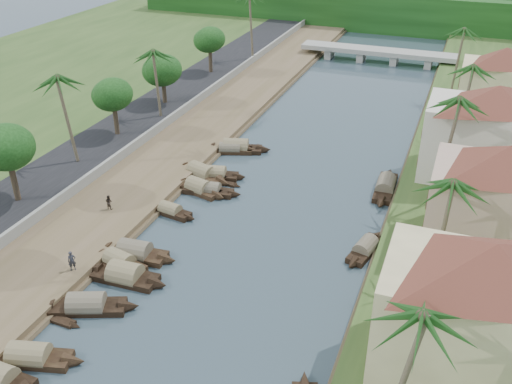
% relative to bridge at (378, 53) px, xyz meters
% --- Properties ---
extents(ground, '(220.00, 220.00, 0.00)m').
position_rel_bridge_xyz_m(ground, '(-0.00, -72.00, -1.72)').
color(ground, '#32424B').
rests_on(ground, ground).
extents(left_bank, '(10.00, 180.00, 0.80)m').
position_rel_bridge_xyz_m(left_bank, '(-16.00, -52.00, -1.32)').
color(left_bank, brown).
rests_on(left_bank, ground).
extents(right_bank, '(16.00, 180.00, 1.20)m').
position_rel_bridge_xyz_m(right_bank, '(19.00, -52.00, -1.12)').
color(right_bank, '#2C461C').
rests_on(right_bank, ground).
extents(road, '(8.00, 180.00, 1.40)m').
position_rel_bridge_xyz_m(road, '(-24.50, -52.00, -1.02)').
color(road, black).
rests_on(road, ground).
extents(retaining_wall, '(0.40, 180.00, 1.10)m').
position_rel_bridge_xyz_m(retaining_wall, '(-20.20, -52.00, -0.37)').
color(retaining_wall, gray).
rests_on(retaining_wall, left_bank).
extents(treeline, '(120.00, 14.00, 8.00)m').
position_rel_bridge_xyz_m(treeline, '(-0.00, 28.00, 2.28)').
color(treeline, '#11340E').
rests_on(treeline, ground).
extents(bridge, '(28.00, 4.00, 2.40)m').
position_rel_bridge_xyz_m(bridge, '(0.00, 0.00, 0.00)').
color(bridge, gray).
rests_on(bridge, ground).
extents(building_near, '(14.85, 14.85, 10.20)m').
position_rel_bridge_xyz_m(building_near, '(18.99, -74.00, 4.66)').
color(building_near, beige).
rests_on(building_near, right_bank).
extents(building_mid, '(14.11, 14.11, 9.70)m').
position_rel_bridge_xyz_m(building_mid, '(19.99, -58.00, 4.41)').
color(building_mid, tan).
rests_on(building_mid, right_bank).
extents(building_far, '(15.59, 15.59, 10.20)m').
position_rel_bridge_xyz_m(building_far, '(18.99, -44.00, 4.66)').
color(building_far, beige).
rests_on(building_far, right_bank).
extents(building_distant, '(12.62, 12.62, 9.20)m').
position_rel_bridge_xyz_m(building_distant, '(19.99, -24.00, 4.16)').
color(building_distant, beige).
rests_on(building_distant, right_bank).
extents(sampan_2, '(8.27, 3.74, 2.15)m').
position_rel_bridge_xyz_m(sampan_2, '(-9.25, -82.24, -1.31)').
color(sampan_2, black).
rests_on(sampan_2, ground).
extents(sampan_3, '(8.37, 4.69, 2.24)m').
position_rel_bridge_xyz_m(sampan_3, '(-8.75, -76.31, -1.31)').
color(sampan_3, black).
rests_on(sampan_3, ground).
extents(sampan_4, '(7.33, 3.15, 2.06)m').
position_rel_bridge_xyz_m(sampan_4, '(-9.55, -70.47, -1.31)').
color(sampan_4, black).
rests_on(sampan_4, ground).
extents(sampan_5, '(7.90, 2.39, 2.47)m').
position_rel_bridge_xyz_m(sampan_5, '(-8.02, -71.98, -1.30)').
color(sampan_5, black).
rests_on(sampan_5, ground).
extents(sampan_6, '(8.18, 2.49, 2.39)m').
position_rel_bridge_xyz_m(sampan_6, '(-9.03, -68.81, -1.30)').
color(sampan_6, black).
rests_on(sampan_6, ground).
extents(sampan_7, '(6.31, 2.23, 1.72)m').
position_rel_bridge_xyz_m(sampan_7, '(-9.60, -61.20, -1.32)').
color(sampan_7, black).
rests_on(sampan_7, ground).
extents(sampan_8, '(7.38, 3.50, 2.23)m').
position_rel_bridge_xyz_m(sampan_8, '(-9.02, -55.97, -1.31)').
color(sampan_8, black).
rests_on(sampan_8, ground).
extents(sampan_9, '(7.57, 2.33, 1.93)m').
position_rel_bridge_xyz_m(sampan_9, '(-7.88, -55.98, -1.32)').
color(sampan_9, black).
rests_on(sampan_9, ground).
extents(sampan_10, '(8.52, 4.25, 2.30)m').
position_rel_bridge_xyz_m(sampan_10, '(-10.25, -52.66, -1.30)').
color(sampan_10, black).
rests_on(sampan_10, ground).
extents(sampan_11, '(7.41, 3.21, 2.10)m').
position_rel_bridge_xyz_m(sampan_11, '(-8.73, -52.44, -1.31)').
color(sampan_11, black).
rests_on(sampan_11, ground).
extents(sampan_12, '(7.56, 3.68, 1.84)m').
position_rel_bridge_xyz_m(sampan_12, '(-9.79, -45.66, -1.32)').
color(sampan_12, black).
rests_on(sampan_12, ground).
extents(sampan_13, '(8.97, 4.17, 2.38)m').
position_rel_bridge_xyz_m(sampan_13, '(-9.26, -44.96, -1.30)').
color(sampan_13, black).
rests_on(sampan_13, ground).
extents(sampan_15, '(2.96, 7.12, 1.92)m').
position_rel_bridge_xyz_m(sampan_15, '(9.90, -60.86, -1.32)').
color(sampan_15, black).
rests_on(sampan_15, ground).
extents(sampan_16, '(2.12, 9.29, 2.25)m').
position_rel_bridge_xyz_m(sampan_16, '(9.60, -48.53, -1.31)').
color(sampan_16, black).
rests_on(sampan_16, ground).
extents(canoe_1, '(4.79, 0.99, 0.77)m').
position_rel_bridge_xyz_m(canoe_1, '(-10.35, -78.16, -1.62)').
color(canoe_1, black).
rests_on(canoe_1, ground).
extents(canoe_2, '(4.82, 1.02, 0.70)m').
position_rel_bridge_xyz_m(canoe_2, '(-7.46, -53.38, -1.62)').
color(canoe_2, black).
rests_on(canoe_2, ground).
extents(palm_0, '(3.20, 3.20, 11.15)m').
position_rel_bridge_xyz_m(palm_0, '(15.00, -80.82, 8.87)').
color(palm_0, brown).
rests_on(palm_0, ground).
extents(palm_1, '(3.20, 3.20, 10.38)m').
position_rel_bridge_xyz_m(palm_1, '(16.00, -64.39, 8.11)').
color(palm_1, brown).
rests_on(palm_1, ground).
extents(palm_2, '(3.20, 3.20, 12.29)m').
position_rel_bridge_xyz_m(palm_2, '(15.00, -51.26, 9.95)').
color(palm_2, brown).
rests_on(palm_2, ground).
extents(palm_3, '(3.20, 3.20, 10.69)m').
position_rel_bridge_xyz_m(palm_3, '(16.00, -34.27, 8.41)').
color(palm_3, brown).
rests_on(palm_3, ground).
extents(palm_5, '(3.20, 3.20, 11.25)m').
position_rel_bridge_xyz_m(palm_5, '(-24.00, -56.59, 9.16)').
color(palm_5, brown).
rests_on(palm_5, ground).
extents(palm_6, '(3.20, 3.20, 10.25)m').
position_rel_bridge_xyz_m(palm_6, '(-22.00, -40.87, 8.18)').
color(palm_6, brown).
rests_on(palm_6, ground).
extents(palm_7, '(3.20, 3.20, 10.95)m').
position_rel_bridge_xyz_m(palm_7, '(14.00, -16.17, 8.66)').
color(palm_7, brown).
rests_on(palm_7, ground).
extents(tree_2, '(5.35, 5.35, 7.90)m').
position_rel_bridge_xyz_m(tree_2, '(-24.00, -66.04, 5.29)').
color(tree_2, '#4F3E2D').
rests_on(tree_2, ground).
extents(tree_3, '(4.71, 4.71, 7.03)m').
position_rel_bridge_xyz_m(tree_3, '(-24.00, -48.17, 4.69)').
color(tree_3, '#4F3E2D').
rests_on(tree_3, ground).
extents(tree_4, '(5.16, 5.16, 6.76)m').
position_rel_bridge_xyz_m(tree_4, '(-24.00, -35.93, 4.25)').
color(tree_4, '#4F3E2D').
rests_on(tree_4, ground).
extents(tree_5, '(4.71, 4.71, 7.21)m').
position_rel_bridge_xyz_m(tree_5, '(-24.00, -20.30, 4.86)').
color(tree_5, '#4F3E2D').
rests_on(tree_5, ground).
extents(person_near, '(0.76, 0.76, 1.78)m').
position_rel_bridge_xyz_m(person_near, '(-12.23, -73.18, -0.03)').
color(person_near, '#2A2B32').
rests_on(person_near, left_bank).
extents(person_far, '(0.76, 0.61, 1.49)m').
position_rel_bridge_xyz_m(person_far, '(-15.07, -63.53, -0.18)').
color(person_far, '#352B25').
rests_on(person_far, left_bank).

